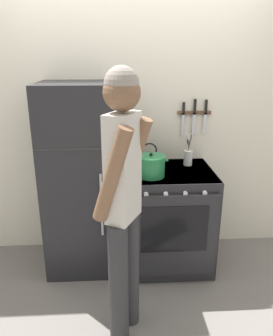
% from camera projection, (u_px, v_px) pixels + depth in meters
% --- Properties ---
extents(ground_plane, '(14.00, 14.00, 0.00)m').
position_uv_depth(ground_plane, '(133.00, 242.00, 3.44)').
color(ground_plane, slate).
extents(wall_back, '(10.00, 0.06, 2.55)m').
position_uv_depth(wall_back, '(133.00, 121.00, 3.06)').
color(wall_back, silver).
rests_on(wall_back, ground_plane).
extents(refrigerator, '(0.61, 0.63, 1.66)m').
position_uv_depth(refrigerator, '(81.00, 180.00, 2.86)').
color(refrigerator, black).
rests_on(refrigerator, ground_plane).
extents(stove_range, '(0.77, 0.71, 0.91)m').
position_uv_depth(stove_range, '(168.00, 218.00, 2.97)').
color(stove_range, '#232326').
rests_on(stove_range, ground_plane).
extents(dutch_oven_pot, '(0.28, 0.24, 0.20)m').
position_uv_depth(dutch_oven_pot, '(151.00, 166.00, 2.68)').
color(dutch_oven_pot, '#237A42').
rests_on(dutch_oven_pot, stove_range).
extents(tea_kettle, '(0.22, 0.18, 0.22)m').
position_uv_depth(tea_kettle, '(150.00, 159.00, 2.95)').
color(tea_kettle, black).
rests_on(tea_kettle, stove_range).
extents(utensil_jar, '(0.08, 0.08, 0.28)m').
position_uv_depth(utensil_jar, '(188.00, 157.00, 2.97)').
color(utensil_jar, silver).
rests_on(utensil_jar, stove_range).
extents(person, '(0.40, 0.45, 1.81)m').
position_uv_depth(person, '(123.00, 197.00, 2.02)').
color(person, '#2D2D30').
rests_on(person, ground_plane).
extents(wall_knife_strip, '(0.31, 0.03, 0.35)m').
position_uv_depth(wall_knife_strip, '(195.00, 113.00, 3.02)').
color(wall_knife_strip, brown).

